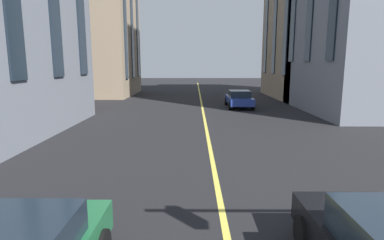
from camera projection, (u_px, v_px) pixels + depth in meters
The scene contains 4 objects.
lane_centre_line at pixel (205, 124), 18.33m from camera, with size 80.00×0.16×0.01m.
car_blue_near at pixel (239, 99), 25.29m from camera, with size 4.40×1.95×1.37m.
building_left_far at pixel (85, 31), 34.55m from camera, with size 10.41×10.36×13.89m.
building_right_far at pixel (329, 10), 31.32m from camera, with size 11.76×10.58×17.53m.
Camera 1 is at (2.00, 0.67, 3.46)m, focal length 29.52 mm.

